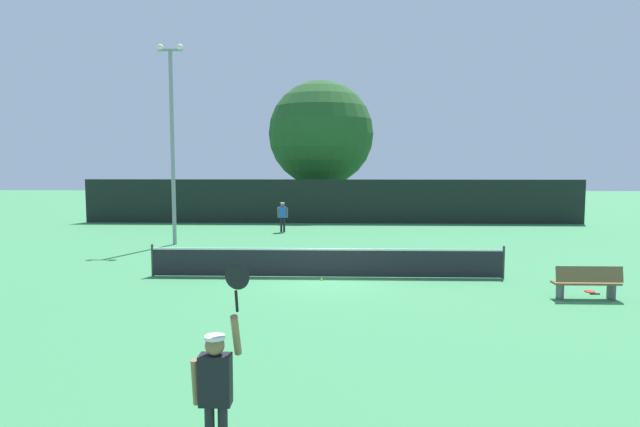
{
  "coord_description": "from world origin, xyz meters",
  "views": [
    {
      "loc": [
        0.37,
        -17.51,
        3.7
      ],
      "look_at": [
        -0.32,
        3.77,
        1.78
      ],
      "focal_mm": 30.17,
      "sensor_mm": 36.0,
      "label": 1
    }
  ],
  "objects_px": {
    "courtside_bench": "(587,282)",
    "spare_racket": "(590,291)",
    "parked_car_mid": "(458,204)",
    "player_serving": "(217,381)",
    "light_pole": "(172,133)",
    "player_receiving": "(283,214)",
    "tennis_ball": "(321,279)",
    "large_tree": "(321,134)",
    "parked_car_near": "(293,203)"
  },
  "relations": [
    {
      "from": "tennis_ball",
      "to": "large_tree",
      "type": "distance_m",
      "value": 23.26
    },
    {
      "from": "tennis_ball",
      "to": "parked_car_mid",
      "type": "distance_m",
      "value": 25.76
    },
    {
      "from": "parked_car_near",
      "to": "player_receiving",
      "type": "bearing_deg",
      "value": -82.8
    },
    {
      "from": "spare_racket",
      "to": "courtside_bench",
      "type": "bearing_deg",
      "value": -120.36
    },
    {
      "from": "player_serving",
      "to": "parked_car_near",
      "type": "xyz_separation_m",
      "value": [
        -2.04,
        35.35,
        -0.34
      ]
    },
    {
      "from": "spare_racket",
      "to": "parked_car_mid",
      "type": "bearing_deg",
      "value": 86.14
    },
    {
      "from": "spare_racket",
      "to": "large_tree",
      "type": "xyz_separation_m",
      "value": [
        -8.62,
        23.81,
        5.94
      ]
    },
    {
      "from": "courtside_bench",
      "to": "large_tree",
      "type": "bearing_deg",
      "value": 108.17
    },
    {
      "from": "spare_racket",
      "to": "light_pole",
      "type": "distance_m",
      "value": 18.23
    },
    {
      "from": "player_receiving",
      "to": "courtside_bench",
      "type": "distance_m",
      "value": 17.62
    },
    {
      "from": "player_receiving",
      "to": "spare_racket",
      "type": "xyz_separation_m",
      "value": [
        10.41,
        -13.69,
        -0.98
      ]
    },
    {
      "from": "spare_racket",
      "to": "light_pole",
      "type": "bearing_deg",
      "value": 149.03
    },
    {
      "from": "player_serving",
      "to": "tennis_ball",
      "type": "height_order",
      "value": "player_serving"
    },
    {
      "from": "light_pole",
      "to": "spare_racket",
      "type": "bearing_deg",
      "value": -30.97
    },
    {
      "from": "spare_racket",
      "to": "tennis_ball",
      "type": "bearing_deg",
      "value": 170.45
    },
    {
      "from": "player_receiving",
      "to": "parked_car_mid",
      "type": "bearing_deg",
      "value": -136.43
    },
    {
      "from": "player_receiving",
      "to": "tennis_ball",
      "type": "xyz_separation_m",
      "value": [
        2.51,
        -12.37,
        -0.97
      ]
    },
    {
      "from": "player_serving",
      "to": "light_pole",
      "type": "bearing_deg",
      "value": 108.45
    },
    {
      "from": "player_receiving",
      "to": "large_tree",
      "type": "bearing_deg",
      "value": -100.07
    },
    {
      "from": "player_receiving",
      "to": "large_tree",
      "type": "xyz_separation_m",
      "value": [
        1.8,
        10.12,
        4.96
      ]
    },
    {
      "from": "player_serving",
      "to": "spare_racket",
      "type": "distance_m",
      "value": 13.0
    },
    {
      "from": "tennis_ball",
      "to": "spare_racket",
      "type": "height_order",
      "value": "tennis_ball"
    },
    {
      "from": "courtside_bench",
      "to": "light_pole",
      "type": "bearing_deg",
      "value": 145.71
    },
    {
      "from": "spare_racket",
      "to": "parked_car_mid",
      "type": "height_order",
      "value": "parked_car_mid"
    },
    {
      "from": "light_pole",
      "to": "parked_car_mid",
      "type": "bearing_deg",
      "value": 44.15
    },
    {
      "from": "tennis_ball",
      "to": "spare_racket",
      "type": "distance_m",
      "value": 8.01
    },
    {
      "from": "spare_racket",
      "to": "parked_car_near",
      "type": "bearing_deg",
      "value": 112.8
    },
    {
      "from": "player_serving",
      "to": "parked_car_mid",
      "type": "relative_size",
      "value": 0.59
    },
    {
      "from": "courtside_bench",
      "to": "parked_car_mid",
      "type": "relative_size",
      "value": 0.42
    },
    {
      "from": "player_receiving",
      "to": "courtside_bench",
      "type": "xyz_separation_m",
      "value": [
        9.9,
        -14.57,
        -0.52
      ]
    },
    {
      "from": "player_serving",
      "to": "courtside_bench",
      "type": "relative_size",
      "value": 1.41
    },
    {
      "from": "player_receiving",
      "to": "parked_car_near",
      "type": "bearing_deg",
      "value": -87.82
    },
    {
      "from": "tennis_ball",
      "to": "parked_car_mid",
      "type": "bearing_deg",
      "value": 68.11
    },
    {
      "from": "tennis_ball",
      "to": "parked_car_mid",
      "type": "relative_size",
      "value": 0.02
    },
    {
      "from": "player_serving",
      "to": "light_pole",
      "type": "relative_size",
      "value": 0.28
    },
    {
      "from": "spare_racket",
      "to": "player_serving",
      "type": "bearing_deg",
      "value": -132.98
    },
    {
      "from": "player_receiving",
      "to": "spare_racket",
      "type": "bearing_deg",
      "value": 127.25
    },
    {
      "from": "courtside_bench",
      "to": "large_tree",
      "type": "height_order",
      "value": "large_tree"
    },
    {
      "from": "light_pole",
      "to": "player_serving",
      "type": "bearing_deg",
      "value": -71.55
    },
    {
      "from": "courtside_bench",
      "to": "light_pole",
      "type": "relative_size",
      "value": 0.2
    },
    {
      "from": "large_tree",
      "to": "parked_car_near",
      "type": "relative_size",
      "value": 2.25
    },
    {
      "from": "tennis_ball",
      "to": "courtside_bench",
      "type": "xyz_separation_m",
      "value": [
        7.38,
        -2.2,
        0.45
      ]
    },
    {
      "from": "tennis_ball",
      "to": "large_tree",
      "type": "height_order",
      "value": "large_tree"
    },
    {
      "from": "player_serving",
      "to": "large_tree",
      "type": "xyz_separation_m",
      "value": [
        0.22,
        33.29,
        4.84
      ]
    },
    {
      "from": "courtside_bench",
      "to": "spare_racket",
      "type": "bearing_deg",
      "value": 59.64
    },
    {
      "from": "courtside_bench",
      "to": "large_tree",
      "type": "distance_m",
      "value": 26.56
    },
    {
      "from": "courtside_bench",
      "to": "light_pole",
      "type": "distance_m",
      "value": 18.15
    },
    {
      "from": "player_receiving",
      "to": "spare_racket",
      "type": "distance_m",
      "value": 17.23
    },
    {
      "from": "tennis_ball",
      "to": "parked_car_near",
      "type": "height_order",
      "value": "parked_car_near"
    },
    {
      "from": "player_serving",
      "to": "spare_racket",
      "type": "relative_size",
      "value": 4.89
    }
  ]
}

